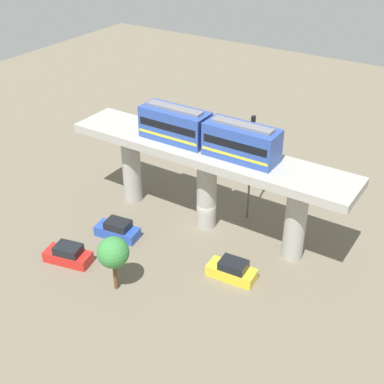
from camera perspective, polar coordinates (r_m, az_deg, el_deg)
ground_plane at (r=52.27m, az=1.53°, el=-3.57°), size 120.00×120.00×0.00m
viaduct at (r=48.98m, az=1.63°, el=2.48°), size 5.20×28.00×8.41m
train at (r=47.35m, az=1.65°, el=6.40°), size 2.64×13.55×3.24m
parked_car_red at (r=48.45m, az=-13.25°, el=-6.62°), size 2.69×4.50×1.76m
parked_car_blue at (r=50.76m, az=-8.05°, el=-4.07°), size 2.39×4.42×1.76m
parked_car_yellow at (r=45.61m, az=4.35°, el=-8.46°), size 2.11×4.32×1.76m
tree_near_viaduct at (r=43.06m, az=-8.51°, el=-6.53°), size 2.63×2.63×5.03m
signal_post at (r=50.56m, az=6.34°, el=2.96°), size 0.44×0.28×11.01m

